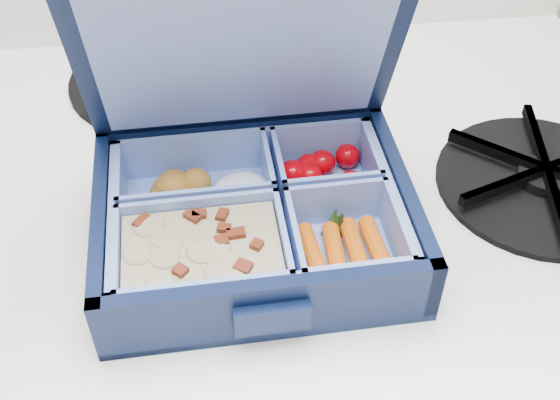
{
  "coord_description": "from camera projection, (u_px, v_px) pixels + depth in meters",
  "views": [
    {
      "loc": [
        0.36,
        1.29,
        1.27
      ],
      "look_at": [
        0.4,
        1.64,
        0.93
      ],
      "focal_mm": 45.0,
      "sensor_mm": 36.0,
      "label": 1
    }
  ],
  "objects": [
    {
      "name": "bento_box",
      "position": [
        255.0,
        219.0,
        0.48
      ],
      "size": [
        0.22,
        0.17,
        0.05
      ],
      "primitive_type": null,
      "rotation": [
        0.0,
        0.0,
        0.03
      ],
      "color": "black",
      "rests_on": "stove"
    },
    {
      "name": "burner_grate",
      "position": [
        544.0,
        175.0,
        0.54
      ],
      "size": [
        0.21,
        0.21,
        0.02
      ],
      "primitive_type": "cylinder",
      "rotation": [
        0.0,
        0.0,
        0.33
      ],
      "color": "black",
      "rests_on": "stove"
    },
    {
      "name": "burner_grate_rear",
      "position": [
        159.0,
        74.0,
        0.64
      ],
      "size": [
        0.21,
        0.21,
        0.02
      ],
      "primitive_type": "cylinder",
      "rotation": [
        0.0,
        0.0,
        -0.3
      ],
      "color": "black",
      "rests_on": "stove"
    },
    {
      "name": "fork",
      "position": [
        273.0,
        120.0,
        0.6
      ],
      "size": [
        0.13,
        0.13,
        0.01
      ],
      "primitive_type": null,
      "rotation": [
        0.0,
        0.0,
        -0.76
      ],
      "color": "#9A9AA6",
      "rests_on": "stove"
    }
  ]
}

